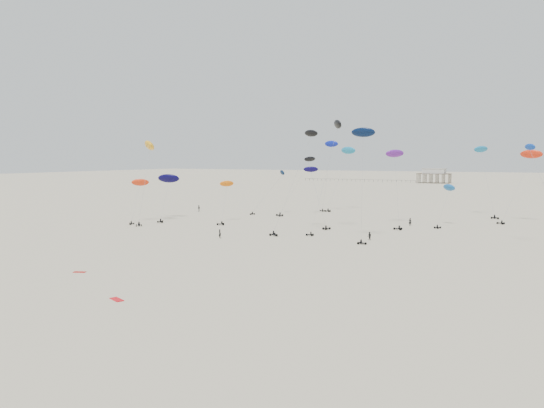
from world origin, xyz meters
The scene contains 26 objects.
ground_plane centered at (0.00, 200.00, 0.00)m, with size 900.00×900.00×0.00m, color beige.
pavilion_main centered at (-10.00, 350.00, 4.22)m, with size 21.00×13.00×9.80m.
pier_fence centered at (-62.00, 350.00, 0.77)m, with size 80.20×0.20×1.50m.
rig_0 centered at (-20.09, 130.08, 9.10)m, with size 8.78×10.21×14.70m.
rig_1 centered at (30.12, 124.27, 7.38)m, with size 4.17×11.97×11.98m.
rig_2 centered at (-12.26, 130.07, 10.30)m, with size 8.69×11.92×18.19m.
rig_3 centered at (50.95, 96.00, 11.60)m, with size 8.95×15.68×23.01m.
rig_4 centered at (36.24, 152.20, 14.79)m, with size 8.88×13.62×21.20m.
rig_5 centered at (3.00, 105.86, 8.90)m, with size 8.46×5.88×14.83m.
rig_6 centered at (-43.44, 97.11, 8.60)m, with size 6.40×10.53×12.31m.
rig_7 centered at (2.66, 95.91, 14.72)m, with size 7.74×12.53×23.69m.
rig_8 centered at (-41.32, 106.67, 9.87)m, with size 9.46×13.64×14.75m.
rig_9 centered at (-8.03, 144.99, 17.90)m, with size 5.26×4.26×22.12m.
rig_10 centered at (7.54, 105.28, 21.49)m, with size 4.32×17.33×27.10m.
rig_11 centered at (-22.32, 105.66, 6.91)m, with size 6.29×11.25×12.31m.
rig_12 centered at (18.20, 120.42, 14.45)m, with size 7.67×15.19×20.45m.
rig_13 centered at (17.74, 93.99, 18.93)m, with size 6.06×10.03×23.32m.
rig_14 centered at (-40.33, 97.51, 18.04)m, with size 8.11×13.29×21.92m.
rig_15 centered at (-5.19, 151.33, 16.11)m, with size 6.61×13.58×21.24m.
rig_16 centered at (47.58, 141.02, 15.43)m, with size 10.28×12.11×20.10m.
spectator_0 centered at (-9.02, 81.71, 0.00)m, with size 0.79×0.55×2.18m, color black.
spectator_1 centered at (19.67, 92.94, 0.00)m, with size 0.96×0.56×1.96m, color black.
spectator_2 centered at (-44.09, 125.67, 0.00)m, with size 1.36×0.73×2.30m, color black.
spectator_3 centered at (22.19, 120.06, 0.00)m, with size 0.80×0.55×2.20m, color black.
grounded_kite_a centered at (5.62, 35.33, 0.00)m, with size 2.20×0.90×0.08m, color red.
grounded_kite_b centered at (-9.88, 44.45, 0.00)m, with size 1.80×0.70×0.07m, color #B90F0B.
Camera 1 is at (49.18, -11.41, 16.71)m, focal length 35.00 mm.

